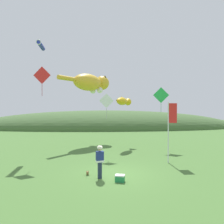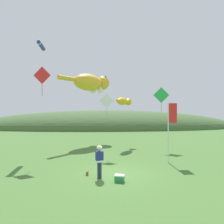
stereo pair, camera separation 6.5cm
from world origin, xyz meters
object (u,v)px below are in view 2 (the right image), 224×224
festival_attendant (99,161)px  kite_giant_cat (91,83)px  kite_diamond_white (107,101)px  kite_diamond_green (161,95)px  kite_diamond_red (42,75)px  kite_spool (87,173)px  picnic_cooler (119,178)px  kite_fish_windsock (123,101)px  kite_tube_streamer (41,46)px  festival_banner_pole (170,123)px

festival_attendant → kite_giant_cat: 13.62m
kite_diamond_white → kite_diamond_green: bearing=26.7°
kite_giant_cat → kite_diamond_red: (-3.25, -7.92, -0.52)m
kite_spool → picnic_cooler: 2.10m
kite_fish_windsock → kite_diamond_green: 3.81m
picnic_cooler → kite_diamond_white: size_ratio=0.26×
picnic_cooler → kite_tube_streamer: kite_tube_streamer is taller
festival_attendant → kite_diamond_white: 6.67m
kite_fish_windsock → kite_tube_streamer: 9.32m
kite_giant_cat → kite_diamond_red: bearing=-112.3°
picnic_cooler → kite_diamond_green: bearing=61.5°
kite_spool → kite_diamond_green: size_ratio=0.10×
kite_diamond_white → festival_attendant: bearing=-95.0°
picnic_cooler → kite_diamond_red: size_ratio=0.25×
kite_tube_streamer → kite_diamond_green: size_ratio=0.81×
kite_spool → kite_diamond_white: bearing=76.7°
festival_attendant → kite_diamond_green: kite_diamond_green is taller
kite_fish_windsock → kite_diamond_green: kite_diamond_green is taller
kite_giant_cat → kite_diamond_green: kite_giant_cat is taller
kite_diamond_white → kite_spool: bearing=-103.3°
kite_fish_windsock → kite_diamond_green: size_ratio=1.20×
picnic_cooler → kite_diamond_white: bearing=95.1°
kite_spool → kite_tube_streamer: size_ratio=0.13×
festival_attendant → festival_banner_pole: 6.06m
festival_attendant → kite_diamond_green: size_ratio=0.72×
festival_banner_pole → kite_diamond_white: 5.47m
festival_attendant → kite_diamond_red: size_ratio=0.80×
kite_giant_cat → kite_diamond_white: size_ratio=2.79×
picnic_cooler → kite_diamond_red: (-5.43, 4.89, 6.15)m
kite_diamond_red → kite_giant_cat: bearing=67.7°
festival_banner_pole → kite_diamond_red: (-9.33, 1.35, 3.53)m
kite_diamond_red → picnic_cooler: bearing=-42.0°
picnic_cooler → kite_fish_windsock: 11.01m
kite_giant_cat → kite_fish_windsock: 4.95m
festival_banner_pole → kite_tube_streamer: bearing=156.9°
festival_banner_pole → kite_diamond_white: bearing=149.0°
festival_attendant → kite_diamond_red: bearing=135.4°
festival_banner_pole → kite_diamond_green: kite_diamond_green is taller
kite_spool → kite_diamond_green: kite_diamond_green is taller
picnic_cooler → kite_tube_streamer: 13.85m
kite_spool → kite_tube_streamer: bearing=124.3°
kite_fish_windsock → kite_giant_cat: bearing=140.5°
picnic_cooler → festival_banner_pole: (3.91, 3.54, 2.62)m
kite_giant_cat → kite_diamond_red: size_ratio=2.65×
kite_diamond_white → kite_fish_windsock: bearing=64.6°
kite_diamond_white → kite_diamond_red: (-4.87, -1.33, 1.85)m
kite_fish_windsock → kite_diamond_white: (-1.80, -3.78, -0.14)m
festival_banner_pole → kite_diamond_white: size_ratio=2.02×
picnic_cooler → kite_giant_cat: size_ratio=0.09×
festival_attendant → kite_spool: bearing=142.3°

